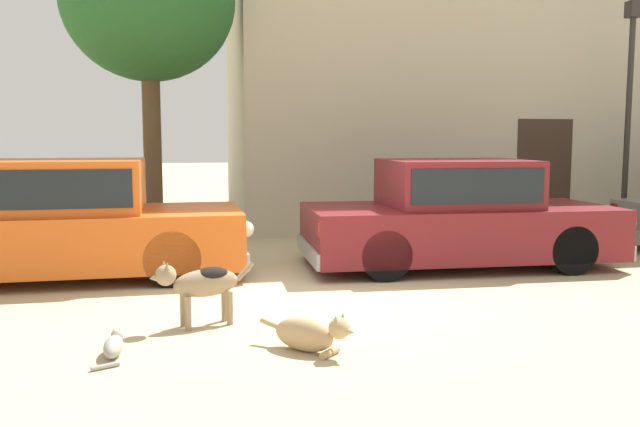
{
  "coord_description": "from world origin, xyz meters",
  "views": [
    {
      "loc": [
        -1.22,
        -7.26,
        1.76
      ],
      "look_at": [
        0.19,
        0.2,
        0.9
      ],
      "focal_mm": 37.75,
      "sensor_mm": 36.0,
      "label": 1
    }
  ],
  "objects": [
    {
      "name": "ground_plane",
      "position": [
        0.0,
        0.0,
        0.0
      ],
      "size": [
        80.0,
        80.0,
        0.0
      ],
      "primitive_type": "plane",
      "color": "tan"
    },
    {
      "name": "stray_dog_tan",
      "position": [
        -1.17,
        -1.02,
        0.42
      ],
      "size": [
        0.99,
        0.41,
        0.65
      ],
      "rotation": [
        0.0,
        0.0,
        3.46
      ],
      "color": "#997F60",
      "rests_on": "ground_plane"
    },
    {
      "name": "parked_sedan_second",
      "position": [
        2.33,
        1.38,
        0.72
      ],
      "size": [
        4.31,
        1.93,
        1.46
      ],
      "rotation": [
        0.0,
        0.0,
        -0.02
      ],
      "color": "maroon",
      "rests_on": "ground_plane"
    },
    {
      "name": "stray_cat",
      "position": [
        -1.88,
        -1.74,
        0.08
      ],
      "size": [
        0.21,
        0.66,
        0.16
      ],
      "rotation": [
        0.0,
        0.0,
        1.55
      ],
      "color": "gray",
      "rests_on": "ground_plane"
    },
    {
      "name": "parked_sedan_nearest",
      "position": [
        -2.82,
        1.53,
        0.73
      ],
      "size": [
        4.55,
        1.89,
        1.49
      ],
      "rotation": [
        0.0,
        0.0,
        0.02
      ],
      "color": "#D15619",
      "rests_on": "ground_plane"
    },
    {
      "name": "apartment_block",
      "position": [
        7.66,
        7.19,
        4.73
      ],
      "size": [
        15.98,
        5.69,
        9.46
      ],
      "color": "#BCB299",
      "rests_on": "ground_plane"
    },
    {
      "name": "acacia_tree_left",
      "position": [
        -1.87,
        4.37,
        3.98
      ],
      "size": [
        2.83,
        2.55,
        5.36
      ],
      "color": "brown",
      "rests_on": "ground_plane"
    },
    {
      "name": "street_lamp",
      "position": [
        6.38,
        3.53,
        2.61
      ],
      "size": [
        0.22,
        0.22,
        4.12
      ],
      "color": "#2D2B28",
      "rests_on": "ground_plane"
    },
    {
      "name": "stray_dog_spotted",
      "position": [
        -0.3,
        -1.96,
        0.16
      ],
      "size": [
        0.72,
        0.7,
        0.37
      ],
      "rotation": [
        0.0,
        0.0,
        5.51
      ],
      "color": "tan",
      "rests_on": "ground_plane"
    }
  ]
}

